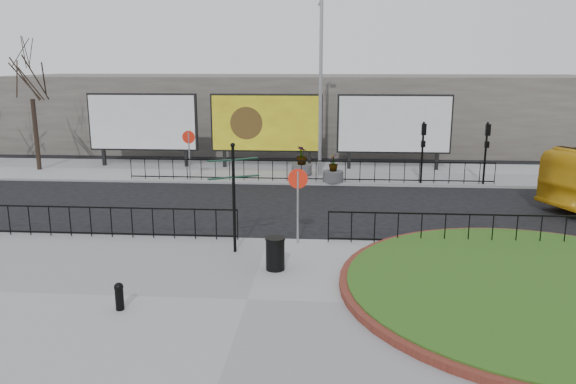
# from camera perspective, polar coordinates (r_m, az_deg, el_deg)

# --- Properties ---
(ground) EXTENTS (90.00, 90.00, 0.00)m
(ground) POSITION_cam_1_polar(r_m,az_deg,el_deg) (18.99, -1.97, -5.07)
(ground) COLOR black
(ground) RESTS_ON ground
(pavement_near) EXTENTS (30.00, 10.00, 0.12)m
(pavement_near) POSITION_cam_1_polar(r_m,az_deg,el_deg) (14.33, -4.15, -11.05)
(pavement_near) COLOR gray
(pavement_near) RESTS_ON ground
(pavement_far) EXTENTS (44.00, 6.00, 0.12)m
(pavement_far) POSITION_cam_1_polar(r_m,az_deg,el_deg) (30.57, 0.43, 2.03)
(pavement_far) COLOR gray
(pavement_far) RESTS_ON ground
(brick_edge) EXTENTS (10.40, 10.40, 0.18)m
(brick_edge) POSITION_cam_1_polar(r_m,az_deg,el_deg) (16.04, 24.36, -8.97)
(brick_edge) COLOR brown
(brick_edge) RESTS_ON pavement_near
(grass_lawn) EXTENTS (10.00, 10.00, 0.22)m
(grass_lawn) POSITION_cam_1_polar(r_m,az_deg,el_deg) (16.03, 24.37, -8.90)
(grass_lawn) COLOR #214512
(grass_lawn) RESTS_ON pavement_near
(railing_near_left) EXTENTS (10.00, 0.10, 1.10)m
(railing_near_left) POSITION_cam_1_polar(r_m,az_deg,el_deg) (20.05, -19.42, -2.84)
(railing_near_left) COLOR black
(railing_near_left) RESTS_ON pavement_near
(railing_near_right) EXTENTS (9.00, 0.10, 1.10)m
(railing_near_right) POSITION_cam_1_polar(r_m,az_deg,el_deg) (18.95, 17.89, -3.64)
(railing_near_right) COLOR black
(railing_near_right) RESTS_ON pavement_near
(railing_far) EXTENTS (18.00, 0.10, 1.10)m
(railing_far) POSITION_cam_1_polar(r_m,az_deg,el_deg) (27.75, 2.13, 2.17)
(railing_far) COLOR black
(railing_far) RESTS_ON pavement_far
(speed_sign_far) EXTENTS (0.64, 0.07, 2.47)m
(speed_sign_far) POSITION_cam_1_polar(r_m,az_deg,el_deg) (28.50, -10.03, 4.81)
(speed_sign_far) COLOR gray
(speed_sign_far) RESTS_ON pavement_far
(speed_sign_near) EXTENTS (0.64, 0.07, 2.47)m
(speed_sign_near) POSITION_cam_1_polar(r_m,az_deg,el_deg) (18.02, 1.01, 0.26)
(speed_sign_near) COLOR gray
(speed_sign_near) RESTS_ON pavement_near
(billboard_left) EXTENTS (6.20, 0.31, 4.10)m
(billboard_left) POSITION_cam_1_polar(r_m,az_deg,el_deg) (32.80, -14.54, 6.86)
(billboard_left) COLOR black
(billboard_left) RESTS_ON pavement_far
(billboard_mid) EXTENTS (6.20, 0.31, 4.10)m
(billboard_mid) POSITION_cam_1_polar(r_m,az_deg,el_deg) (31.28, -2.21, 6.98)
(billboard_mid) COLOR black
(billboard_mid) RESTS_ON pavement_far
(billboard_right) EXTENTS (6.20, 0.31, 4.10)m
(billboard_right) POSITION_cam_1_polar(r_m,az_deg,el_deg) (31.28, 10.73, 6.76)
(billboard_right) COLOR black
(billboard_right) RESTS_ON pavement_far
(lamp_post) EXTENTS (0.74, 0.18, 9.23)m
(lamp_post) POSITION_cam_1_polar(r_m,az_deg,el_deg) (28.96, 3.34, 10.90)
(lamp_post) COLOR gray
(lamp_post) RESTS_ON pavement_far
(signal_pole_a) EXTENTS (0.22, 0.26, 3.00)m
(signal_pole_a) POSITION_cam_1_polar(r_m,az_deg,el_deg) (27.91, 13.55, 4.85)
(signal_pole_a) COLOR black
(signal_pole_a) RESTS_ON pavement_far
(signal_pole_b) EXTENTS (0.22, 0.26, 3.00)m
(signal_pole_b) POSITION_cam_1_polar(r_m,az_deg,el_deg) (28.55, 19.52, 4.64)
(signal_pole_b) COLOR black
(signal_pole_b) RESTS_ON pavement_far
(tree_left) EXTENTS (2.00, 2.00, 7.00)m
(tree_left) POSITION_cam_1_polar(r_m,az_deg,el_deg) (33.57, -24.47, 8.00)
(tree_left) COLOR #2D2119
(tree_left) RESTS_ON pavement_far
(building_backdrop) EXTENTS (40.00, 10.00, 5.00)m
(building_backdrop) POSITION_cam_1_polar(r_m,az_deg,el_deg) (40.13, 1.39, 8.18)
(building_backdrop) COLOR slate
(building_backdrop) RESTS_ON ground
(fingerpost_sign) EXTENTS (1.52, 0.95, 3.43)m
(fingerpost_sign) POSITION_cam_1_polar(r_m,az_deg,el_deg) (17.18, -5.55, 0.51)
(fingerpost_sign) COLOR black
(fingerpost_sign) RESTS_ON pavement_near
(bollard) EXTENTS (0.22, 0.22, 0.69)m
(bollard) POSITION_cam_1_polar(r_m,az_deg,el_deg) (14.17, -16.77, -9.98)
(bollard) COLOR black
(bollard) RESTS_ON pavement_near
(litter_bin) EXTENTS (0.58, 0.58, 0.95)m
(litter_bin) POSITION_cam_1_polar(r_m,az_deg,el_deg) (16.04, -1.31, -6.26)
(litter_bin) COLOR black
(litter_bin) RESTS_ON pavement_near
(planter_b) EXTENTS (1.06, 1.06, 1.55)m
(planter_b) POSITION_cam_1_polar(r_m,az_deg,el_deg) (29.44, 1.39, 2.77)
(planter_b) COLOR #4C4C4F
(planter_b) RESTS_ON pavement_far
(planter_c) EXTENTS (1.02, 1.02, 1.37)m
(planter_c) POSITION_cam_1_polar(r_m,az_deg,el_deg) (27.86, 4.60, 1.94)
(planter_c) COLOR #4C4C4F
(planter_c) RESTS_ON pavement_far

